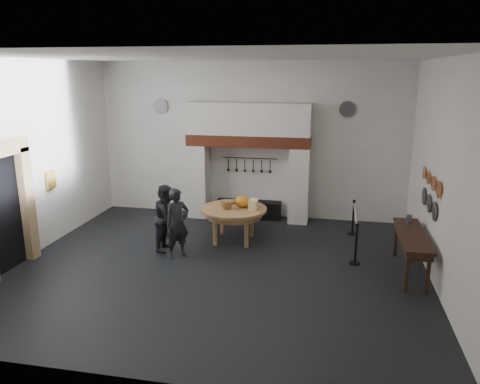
% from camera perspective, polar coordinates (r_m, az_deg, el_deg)
% --- Properties ---
extents(floor, '(9.00, 8.00, 0.02)m').
position_cam_1_polar(floor, '(10.51, -2.65, -9.15)').
color(floor, black).
rests_on(floor, ground).
extents(ceiling, '(9.00, 8.00, 0.02)m').
position_cam_1_polar(ceiling, '(9.63, -2.97, 16.18)').
color(ceiling, silver).
rests_on(ceiling, wall_back).
extents(wall_back, '(9.00, 0.02, 4.50)m').
position_cam_1_polar(wall_back, '(13.68, 1.29, 6.27)').
color(wall_back, white).
rests_on(wall_back, floor).
extents(wall_front, '(9.00, 0.02, 4.50)m').
position_cam_1_polar(wall_front, '(6.16, -11.89, -4.50)').
color(wall_front, white).
rests_on(wall_front, floor).
extents(wall_left, '(0.02, 8.00, 4.50)m').
position_cam_1_polar(wall_left, '(11.75, -24.66, 3.56)').
color(wall_left, white).
rests_on(wall_left, floor).
extents(wall_right, '(0.02, 8.00, 4.50)m').
position_cam_1_polar(wall_right, '(9.78, 23.73, 1.66)').
color(wall_right, white).
rests_on(wall_right, floor).
extents(chimney_pier_left, '(0.55, 0.70, 2.15)m').
position_cam_1_polar(chimney_pier_left, '(13.90, -4.99, 1.42)').
color(chimney_pier_left, silver).
rests_on(chimney_pier_left, floor).
extents(chimney_pier_right, '(0.55, 0.70, 2.15)m').
position_cam_1_polar(chimney_pier_right, '(13.39, 7.23, 0.85)').
color(chimney_pier_right, silver).
rests_on(chimney_pier_right, floor).
extents(hearth_brick_band, '(3.50, 0.72, 0.32)m').
position_cam_1_polar(hearth_brick_band, '(13.33, 1.03, 6.31)').
color(hearth_brick_band, '#9E442B').
rests_on(hearth_brick_band, chimney_pier_left).
extents(chimney_hood, '(3.50, 0.70, 0.90)m').
position_cam_1_polar(chimney_hood, '(13.26, 1.04, 8.92)').
color(chimney_hood, silver).
rests_on(chimney_hood, hearth_brick_band).
extents(iron_range, '(1.90, 0.45, 0.50)m').
position_cam_1_polar(iron_range, '(13.85, 1.04, -2.11)').
color(iron_range, black).
rests_on(iron_range, floor).
extents(utensil_rail, '(1.60, 0.02, 0.02)m').
position_cam_1_polar(utensil_rail, '(13.68, 1.22, 4.15)').
color(utensil_rail, black).
rests_on(utensil_rail, wall_back).
extents(door_recess, '(0.04, 1.10, 2.50)m').
position_cam_1_polar(door_recess, '(11.17, -26.94, -2.50)').
color(door_recess, black).
rests_on(door_recess, floor).
extents(door_jamb_far, '(0.22, 0.30, 2.60)m').
position_cam_1_polar(door_jamb_far, '(11.64, -24.54, -1.33)').
color(door_jamb_far, tan).
rests_on(door_jamb_far, floor).
extents(wall_plaque, '(0.05, 0.34, 0.44)m').
position_cam_1_polar(wall_plaque, '(12.48, -22.05, 1.35)').
color(wall_plaque, gold).
rests_on(wall_plaque, wall_left).
extents(work_table, '(1.97, 1.97, 0.07)m').
position_cam_1_polar(work_table, '(11.79, -0.76, -2.11)').
color(work_table, tan).
rests_on(work_table, floor).
extents(pumpkin, '(0.36, 0.36, 0.31)m').
position_cam_1_polar(pumpkin, '(11.80, 0.29, -1.14)').
color(pumpkin, orange).
rests_on(pumpkin, work_table).
extents(cheese_block_big, '(0.22, 0.22, 0.24)m').
position_cam_1_polar(cheese_block_big, '(11.61, 1.60, -1.59)').
color(cheese_block_big, '#F9E595').
rests_on(cheese_block_big, work_table).
extents(cheese_block_small, '(0.18, 0.18, 0.20)m').
position_cam_1_polar(cheese_block_small, '(11.90, 1.75, -1.28)').
color(cheese_block_small, '#F4F392').
rests_on(cheese_block_small, work_table).
extents(wicker_basket, '(0.38, 0.38, 0.22)m').
position_cam_1_polar(wicker_basket, '(11.64, -1.64, -1.59)').
color(wicker_basket, olive).
rests_on(wicker_basket, work_table).
extents(bread_loaf, '(0.31, 0.18, 0.13)m').
position_cam_1_polar(bread_loaf, '(12.11, -0.88, -1.16)').
color(bread_loaf, '#A35E39').
rests_on(bread_loaf, work_table).
extents(visitor_near, '(0.70, 0.70, 1.64)m').
position_cam_1_polar(visitor_near, '(10.89, -7.65, -3.78)').
color(visitor_near, black).
rests_on(visitor_near, floor).
extents(visitor_far, '(0.66, 0.82, 1.61)m').
position_cam_1_polar(visitor_far, '(11.38, -8.91, -3.09)').
color(visitor_far, '#222227').
rests_on(visitor_far, floor).
extents(side_table, '(0.55, 2.20, 0.06)m').
position_cam_1_polar(side_table, '(10.55, 20.28, -4.92)').
color(side_table, '#341D13').
rests_on(side_table, floor).
extents(pewter_jug, '(0.12, 0.12, 0.22)m').
position_cam_1_polar(pewter_jug, '(11.07, 19.89, -3.22)').
color(pewter_jug, '#535358').
rests_on(pewter_jug, side_table).
extents(copper_pan_a, '(0.03, 0.34, 0.34)m').
position_cam_1_polar(copper_pan_a, '(10.02, 23.11, 0.25)').
color(copper_pan_a, '#C6662D').
rests_on(copper_pan_a, wall_right).
extents(copper_pan_b, '(0.03, 0.32, 0.32)m').
position_cam_1_polar(copper_pan_b, '(10.55, 22.53, 0.98)').
color(copper_pan_b, '#C6662D').
rests_on(copper_pan_b, wall_right).
extents(copper_pan_c, '(0.03, 0.30, 0.30)m').
position_cam_1_polar(copper_pan_c, '(11.07, 22.01, 1.64)').
color(copper_pan_c, '#C6662D').
rests_on(copper_pan_c, wall_right).
extents(copper_pan_d, '(0.03, 0.28, 0.28)m').
position_cam_1_polar(copper_pan_d, '(11.60, 21.54, 2.23)').
color(copper_pan_d, '#C6662D').
rests_on(copper_pan_d, wall_right).
extents(pewter_plate_left, '(0.03, 0.40, 0.40)m').
position_cam_1_polar(pewter_plate_left, '(10.34, 22.62, -2.16)').
color(pewter_plate_left, '#4C4C51').
rests_on(pewter_plate_left, wall_right).
extents(pewter_plate_mid, '(0.03, 0.40, 0.40)m').
position_cam_1_polar(pewter_plate_mid, '(10.90, 22.04, -1.27)').
color(pewter_plate_mid, '#4C4C51').
rests_on(pewter_plate_mid, wall_right).
extents(pewter_plate_right, '(0.03, 0.40, 0.40)m').
position_cam_1_polar(pewter_plate_right, '(11.47, 21.52, -0.47)').
color(pewter_plate_right, '#4C4C51').
rests_on(pewter_plate_right, wall_right).
extents(pewter_plate_back_left, '(0.44, 0.03, 0.44)m').
position_cam_1_polar(pewter_plate_back_left, '(14.26, -9.64, 10.25)').
color(pewter_plate_back_left, '#4C4C51').
rests_on(pewter_plate_back_left, wall_back).
extents(pewter_plate_back_right, '(0.44, 0.03, 0.44)m').
position_cam_1_polar(pewter_plate_back_right, '(13.33, 12.95, 9.80)').
color(pewter_plate_back_right, '#4C4C51').
rests_on(pewter_plate_back_right, wall_back).
extents(barrier_post_near, '(0.05, 0.05, 0.90)m').
position_cam_1_polar(barrier_post_near, '(10.83, 13.97, -6.28)').
color(barrier_post_near, black).
rests_on(barrier_post_near, floor).
extents(barrier_post_far, '(0.05, 0.05, 0.90)m').
position_cam_1_polar(barrier_post_far, '(12.72, 13.62, -3.11)').
color(barrier_post_far, black).
rests_on(barrier_post_far, floor).
extents(barrier_rope, '(0.04, 2.00, 0.04)m').
position_cam_1_polar(barrier_rope, '(11.65, 13.90, -2.71)').
color(barrier_rope, beige).
rests_on(barrier_rope, barrier_post_near).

